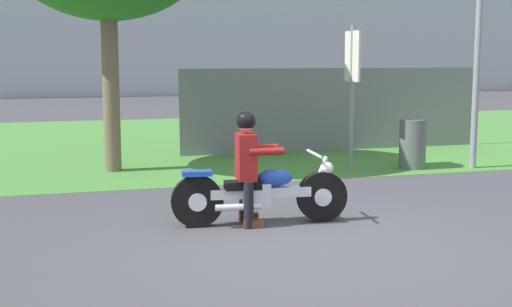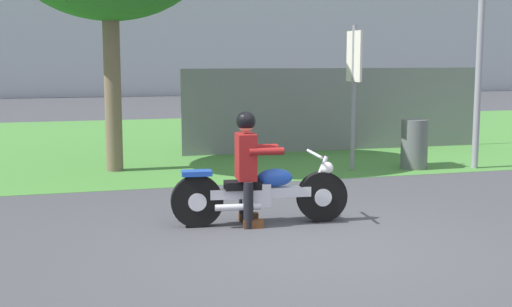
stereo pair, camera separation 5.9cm
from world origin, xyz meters
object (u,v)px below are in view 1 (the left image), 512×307
motorcycle_lead (261,193)px  rider_lead (247,159)px  sign_banner (352,75)px  trash_can (412,144)px

motorcycle_lead → rider_lead: size_ratio=1.57×
rider_lead → sign_banner: size_ratio=0.54×
rider_lead → motorcycle_lead: bearing=-0.8°
trash_can → motorcycle_lead: bearing=-139.8°
motorcycle_lead → sign_banner: 4.61m
rider_lead → trash_can: rider_lead is taller
trash_can → sign_banner: sign_banner is taller
trash_can → sign_banner: 1.72m
rider_lead → trash_can: bearing=44.5°
motorcycle_lead → sign_banner: size_ratio=0.84×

